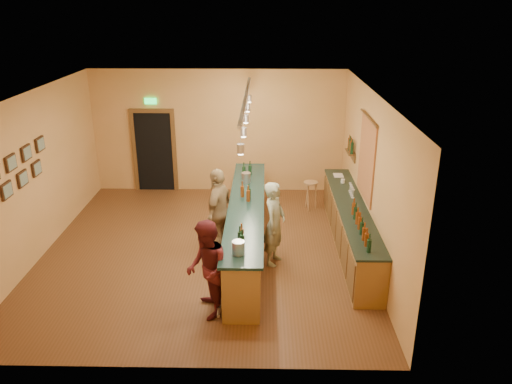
{
  "coord_description": "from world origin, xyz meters",
  "views": [
    {
      "loc": [
        1.21,
        -9.09,
        4.82
      ],
      "look_at": [
        1.04,
        0.2,
        1.21
      ],
      "focal_mm": 35.0,
      "sensor_mm": 36.0,
      "label": 1
    }
  ],
  "objects_px": {
    "tasting_bar": "(246,224)",
    "bartender": "(274,224)",
    "bar_stool": "(311,188)",
    "customer_a": "(207,270)",
    "customer_b": "(219,211)",
    "back_counter": "(351,226)"
  },
  "relations": [
    {
      "from": "tasting_bar",
      "to": "customer_a",
      "type": "height_order",
      "value": "customer_a"
    },
    {
      "from": "back_counter",
      "to": "customer_b",
      "type": "height_order",
      "value": "customer_b"
    },
    {
      "from": "tasting_bar",
      "to": "customer_a",
      "type": "bearing_deg",
      "value": -104.01
    },
    {
      "from": "bartender",
      "to": "bar_stool",
      "type": "height_order",
      "value": "bartender"
    },
    {
      "from": "customer_b",
      "to": "bar_stool",
      "type": "distance_m",
      "value": 3.01
    },
    {
      "from": "tasting_bar",
      "to": "bartender",
      "type": "distance_m",
      "value": 0.76
    },
    {
      "from": "tasting_bar",
      "to": "customer_b",
      "type": "distance_m",
      "value": 0.61
    },
    {
      "from": "bartender",
      "to": "customer_a",
      "type": "distance_m",
      "value": 2.04
    },
    {
      "from": "customer_b",
      "to": "bar_stool",
      "type": "bearing_deg",
      "value": 154.14
    },
    {
      "from": "customer_a",
      "to": "customer_b",
      "type": "height_order",
      "value": "customer_b"
    },
    {
      "from": "bartender",
      "to": "customer_a",
      "type": "xyz_separation_m",
      "value": [
        -1.1,
        -1.72,
        -0.01
      ]
    },
    {
      "from": "customer_a",
      "to": "bartender",
      "type": "bearing_deg",
      "value": 133.68
    },
    {
      "from": "tasting_bar",
      "to": "bartender",
      "type": "xyz_separation_m",
      "value": [
        0.55,
        -0.48,
        0.22
      ]
    },
    {
      "from": "back_counter",
      "to": "bartender",
      "type": "xyz_separation_m",
      "value": [
        -1.57,
        -0.66,
        0.34
      ]
    },
    {
      "from": "back_counter",
      "to": "bar_stool",
      "type": "bearing_deg",
      "value": 107.77
    },
    {
      "from": "tasting_bar",
      "to": "customer_b",
      "type": "xyz_separation_m",
      "value": [
        -0.55,
        -0.0,
        0.28
      ]
    },
    {
      "from": "back_counter",
      "to": "customer_a",
      "type": "relative_size",
      "value": 2.78
    },
    {
      "from": "tasting_bar",
      "to": "customer_a",
      "type": "relative_size",
      "value": 3.12
    },
    {
      "from": "bar_stool",
      "to": "customer_b",
      "type": "bearing_deg",
      "value": -132.5
    },
    {
      "from": "back_counter",
      "to": "tasting_bar",
      "type": "distance_m",
      "value": 2.13
    },
    {
      "from": "customer_a",
      "to": "tasting_bar",
      "type": "bearing_deg",
      "value": 152.24
    },
    {
      "from": "customer_b",
      "to": "back_counter",
      "type": "bearing_deg",
      "value": 110.6
    }
  ]
}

